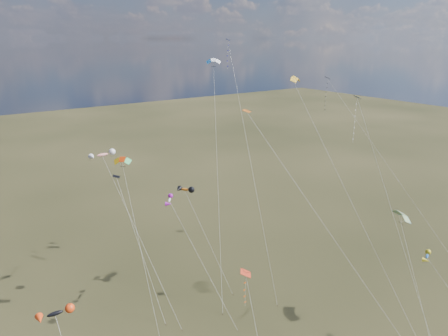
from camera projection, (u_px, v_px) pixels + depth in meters
diamond_black_high at (333, 104)px, 71.47m from camera, size 12.69×21.60×30.30m
diamond_navy_tall at (232, 72)px, 64.18m from camera, size 5.42×20.09×36.72m
diamond_black_mid at (127, 209)px, 55.67m from camera, size 1.86×11.96×18.35m
diamond_red_low at (247, 294)px, 41.79m from camera, size 2.92×8.93×13.78m
diamond_navy_right at (359, 132)px, 51.65m from camera, size 4.76×19.40×29.72m
diamond_orange_center at (305, 197)px, 45.02m from camera, size 11.26×21.89×28.97m
parafoil_yellow at (296, 80)px, 55.12m from camera, size 2.76×27.76×32.14m
parafoil_blue_white at (214, 62)px, 63.44m from camera, size 10.89×17.63×34.05m
parafoil_striped at (402, 214)px, 51.27m from camera, size 7.48×12.64×16.09m
parafoil_tricolor at (122, 160)px, 51.99m from camera, size 2.62×13.76×22.29m
novelty_black_orange at (55, 314)px, 37.60m from camera, size 3.04×7.03×12.50m
novelty_orange_black at (185, 190)px, 59.15m from camera, size 4.76×8.71×15.94m
novelty_white_purple at (170, 201)px, 54.92m from camera, size 4.54×12.97×15.97m
novelty_redwhite_stripe at (103, 155)px, 57.22m from camera, size 4.99×17.02×21.43m
novelty_blue_yellow at (428, 257)px, 47.45m from camera, size 5.01×10.52×12.43m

